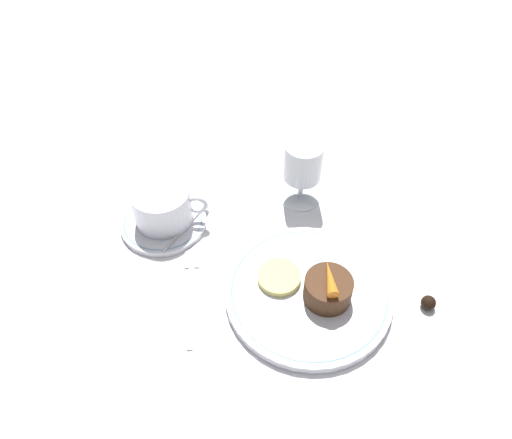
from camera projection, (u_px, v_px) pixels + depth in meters
ground_plane at (314, 285)px, 0.73m from camera, size 3.00×3.00×0.00m
dinner_plate at (308, 293)px, 0.71m from camera, size 0.24×0.24×0.01m
saucer at (164, 222)px, 0.81m from camera, size 0.14×0.14×0.01m
coffee_cup at (162, 205)px, 0.78m from camera, size 0.12×0.09×0.06m
spoon at (190, 221)px, 0.80m from camera, size 0.07×0.11×0.00m
wine_glass at (303, 166)px, 0.80m from camera, size 0.07×0.07×0.11m
fork at (191, 279)px, 0.73m from camera, size 0.03×0.19×0.01m
dessert_cake at (328, 289)px, 0.69m from camera, size 0.07×0.07×0.04m
carrot_garnish at (330, 278)px, 0.67m from camera, size 0.02×0.06×0.02m
pineapple_slice at (279, 278)px, 0.72m from camera, size 0.06×0.06×0.01m
chocolate_truffle at (428, 303)px, 0.70m from camera, size 0.02×0.02×0.02m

